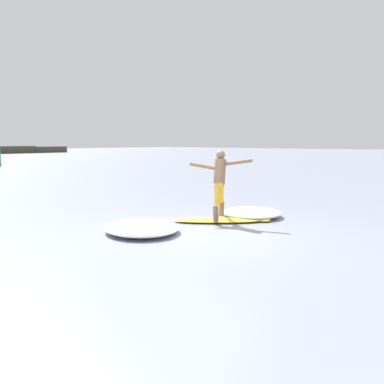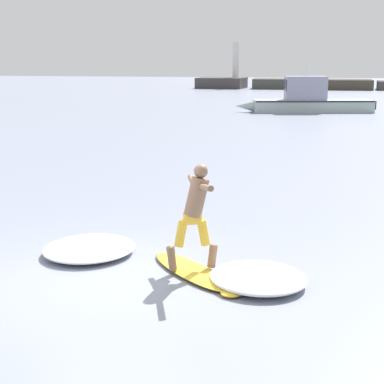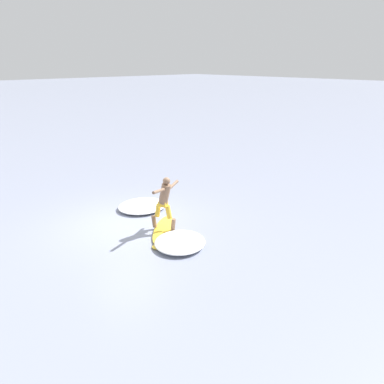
# 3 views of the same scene
# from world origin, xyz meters

# --- Properties ---
(ground_plane) EXTENTS (200.00, 200.00, 0.00)m
(ground_plane) POSITION_xyz_m (0.00, 0.00, 0.00)
(ground_plane) COLOR gray
(surfboard) EXTENTS (1.97, 2.11, 0.22)m
(surfboard) POSITION_xyz_m (1.23, 0.51, 0.04)
(surfboard) COLOR yellow
(surfboard) RESTS_ON ground
(surfer) EXTENTS (0.88, 1.48, 1.69)m
(surfer) POSITION_xyz_m (1.25, 0.56, 1.07)
(surfer) COLOR #7E5E46
(surfer) RESTS_ON surfboard
(fishing_boat_near_jetty) EXTENTS (8.68, 3.26, 3.12)m
(fishing_boat_near_jetty) POSITION_xyz_m (1.90, 31.85, 0.73)
(fishing_boat_near_jetty) COLOR #A2B2B2
(fishing_boat_near_jetty) RESTS_ON ground
(wave_foam_at_tail) EXTENTS (2.09, 2.12, 0.22)m
(wave_foam_at_tail) POSITION_xyz_m (2.28, 0.25, 0.11)
(wave_foam_at_tail) COLOR white
(wave_foam_at_tail) RESTS_ON ground
(wave_foam_at_nose) EXTENTS (1.75, 1.89, 0.21)m
(wave_foam_at_nose) POSITION_xyz_m (-0.78, 1.17, 0.11)
(wave_foam_at_nose) COLOR white
(wave_foam_at_nose) RESTS_ON ground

